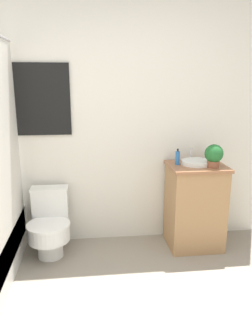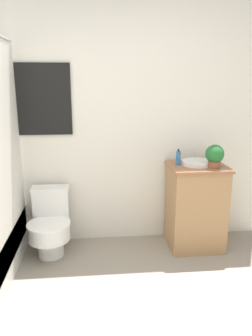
% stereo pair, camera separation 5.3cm
% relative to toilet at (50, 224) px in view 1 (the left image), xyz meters
% --- Properties ---
extents(wall_back, '(3.57, 0.07, 2.50)m').
position_rel_toilet_xyz_m(wall_back, '(0.41, 0.29, 0.95)').
color(wall_back, silver).
rests_on(wall_back, ground_plane).
extents(toilet, '(0.40, 0.53, 0.63)m').
position_rel_toilet_xyz_m(toilet, '(0.00, 0.00, 0.00)').
color(toilet, white).
rests_on(toilet, ground_plane).
extents(vanity, '(0.55, 0.48, 0.85)m').
position_rel_toilet_xyz_m(vanity, '(1.43, 0.01, 0.12)').
color(vanity, '#AD7F51').
rests_on(vanity, ground_plane).
extents(sink, '(0.30, 0.33, 0.13)m').
position_rel_toilet_xyz_m(sink, '(1.43, 0.04, 0.56)').
color(sink, white).
rests_on(sink, vanity).
extents(soap_bottle, '(0.04, 0.04, 0.16)m').
position_rel_toilet_xyz_m(soap_bottle, '(1.24, 0.05, 0.61)').
color(soap_bottle, '#2D6BB2').
rests_on(soap_bottle, vanity).
extents(potted_plant, '(0.17, 0.17, 0.22)m').
position_rel_toilet_xyz_m(potted_plant, '(1.55, -0.10, 0.66)').
color(potted_plant, brown).
rests_on(potted_plant, vanity).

